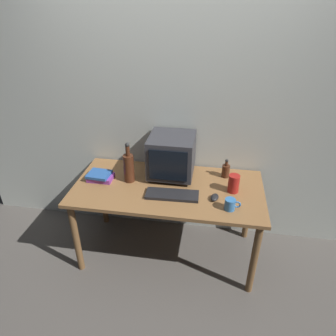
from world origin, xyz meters
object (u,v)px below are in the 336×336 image
object	(u,v)px
crt_monitor	(172,156)
metal_canister	(234,184)
bottle_tall	(129,167)
bottle_short	(226,170)
computer_mouse	(215,197)
mug	(230,204)
keyboard	(172,195)
book_stack	(100,176)

from	to	relation	value
crt_monitor	metal_canister	xyz separation A→B (m)	(0.53, -0.18, -0.12)
bottle_tall	bottle_short	xyz separation A→B (m)	(0.81, 0.20, -0.07)
computer_mouse	mug	xyz separation A→B (m)	(0.12, -0.11, 0.03)
crt_monitor	computer_mouse	world-z (taller)	crt_monitor
computer_mouse	mug	bearing A→B (deg)	-29.56
crt_monitor	keyboard	size ratio (longest dim) A/B	0.93
computer_mouse	book_stack	bearing A→B (deg)	-174.18
book_stack	bottle_tall	bearing A→B (deg)	4.61
bottle_short	mug	distance (m)	0.47
computer_mouse	book_stack	world-z (taller)	book_stack
keyboard	computer_mouse	xyz separation A→B (m)	(0.33, 0.01, 0.01)
keyboard	bottle_short	distance (m)	0.56
bottle_tall	bottle_short	bearing A→B (deg)	13.95
mug	book_stack	bearing A→B (deg)	167.32
crt_monitor	computer_mouse	bearing A→B (deg)	-38.85
keyboard	computer_mouse	distance (m)	0.33
computer_mouse	metal_canister	world-z (taller)	metal_canister
bottle_short	metal_canister	size ratio (longest dim) A/B	1.15
crt_monitor	bottle_tall	distance (m)	0.38
keyboard	metal_canister	xyz separation A→B (m)	(0.48, 0.15, 0.06)
crt_monitor	keyboard	distance (m)	0.37
keyboard	metal_canister	world-z (taller)	metal_canister
keyboard	book_stack	bearing A→B (deg)	164.96
keyboard	bottle_tall	world-z (taller)	bottle_tall
bottle_short	metal_canister	world-z (taller)	bottle_short
bottle_tall	bottle_short	size ratio (longest dim) A/B	2.08
metal_canister	computer_mouse	bearing A→B (deg)	-136.74
computer_mouse	bottle_tall	distance (m)	0.75
mug	crt_monitor	bearing A→B (deg)	140.05
keyboard	bottle_tall	size ratio (longest dim) A/B	1.17
bottle_tall	book_stack	distance (m)	0.28
crt_monitor	bottle_short	distance (m)	0.49
bottle_short	bottle_tall	bearing A→B (deg)	-166.05
bottle_short	mug	xyz separation A→B (m)	(0.03, -0.47, -0.02)
crt_monitor	keyboard	bearing A→B (deg)	-80.52
crt_monitor	book_stack	distance (m)	0.64
book_stack	metal_canister	world-z (taller)	metal_canister
book_stack	bottle_short	bearing A→B (deg)	11.75
crt_monitor	metal_canister	world-z (taller)	crt_monitor
keyboard	metal_canister	bearing A→B (deg)	14.74
metal_canister	book_stack	bearing A→B (deg)	179.90
mug	metal_canister	size ratio (longest dim) A/B	0.80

